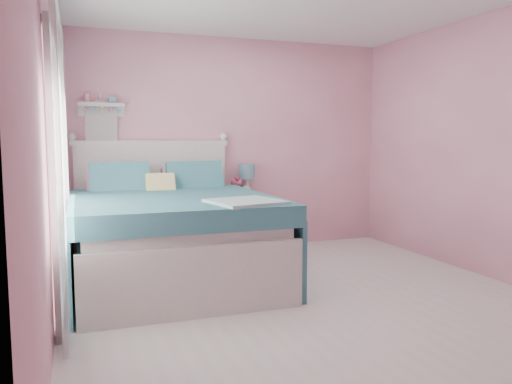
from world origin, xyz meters
TOP-DOWN VIEW (x-y plane):
  - floor at (0.00, 0.00)m, footprint 4.50×4.50m
  - room_shell at (0.00, 0.00)m, footprint 4.50×4.50m
  - bed at (-0.99, 1.08)m, footprint 1.83×2.33m
  - nightstand at (0.11, 2.00)m, footprint 0.46×0.45m
  - table_lamp at (0.15, 2.12)m, footprint 0.20×0.20m
  - vase at (-0.01, 2.03)m, footprint 0.17×0.17m
  - teacup at (0.06, 1.89)m, footprint 0.12×0.12m
  - roses at (-0.01, 2.03)m, footprint 0.14×0.11m
  - wall_shelf at (-1.54, 2.19)m, footprint 0.50×0.15m
  - hanging_dress at (-1.55, 2.18)m, footprint 0.34×0.03m
  - french_door at (-1.97, 0.40)m, footprint 0.04×1.32m
  - curtain_near at (-1.92, -0.34)m, footprint 0.04×0.40m
  - curtain_far at (-1.92, 1.14)m, footprint 0.04×0.40m

SIDE VIEW (x-z plane):
  - floor at x=0.00m, z-range 0.00..0.00m
  - nightstand at x=0.11m, z-range 0.00..0.67m
  - bed at x=-0.99m, z-range -0.24..1.11m
  - teacup at x=0.06m, z-range 0.66..0.74m
  - vase at x=-0.01m, z-range 0.66..0.82m
  - roses at x=-0.01m, z-range 0.79..0.91m
  - table_lamp at x=0.15m, z-range 0.74..1.14m
  - french_door at x=-1.97m, z-range -0.01..2.15m
  - curtain_near at x=-1.92m, z-range 0.02..2.34m
  - curtain_far at x=-1.92m, z-range 0.02..2.34m
  - hanging_dress at x=-1.55m, z-range 1.04..1.76m
  - room_shell at x=0.00m, z-range -0.67..3.83m
  - wall_shelf at x=-1.54m, z-range 1.61..1.86m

